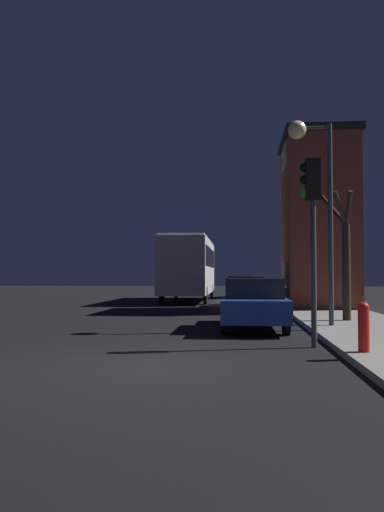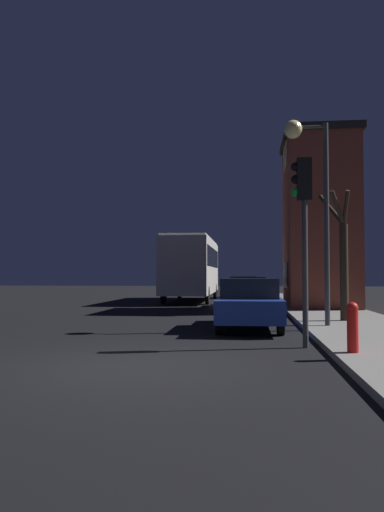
{
  "view_description": "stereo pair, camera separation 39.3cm",
  "coord_description": "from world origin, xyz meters",
  "px_view_note": "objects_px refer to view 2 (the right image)",
  "views": [
    {
      "loc": [
        1.57,
        -8.37,
        1.53
      ],
      "look_at": [
        -0.3,
        12.06,
        2.31
      ],
      "focal_mm": 35.0,
      "sensor_mm": 36.0,
      "label": 1
    },
    {
      "loc": [
        1.96,
        -8.33,
        1.53
      ],
      "look_at": [
        -0.3,
        12.06,
        2.31
      ],
      "focal_mm": 35.0,
      "sensor_mm": 36.0,
      "label": 2
    }
  ],
  "objects_px": {
    "bus": "(192,264)",
    "car_far_lane": "(244,286)",
    "car_mid_lane": "(248,291)",
    "fire_hydrant": "(353,326)",
    "traffic_light": "(303,211)",
    "streetlamp": "(308,169)",
    "bare_tree": "(342,256)",
    "car_near_lane": "(249,302)"
  },
  "relations": [
    {
      "from": "streetlamp",
      "to": "car_near_lane",
      "type": "bearing_deg",
      "value": 173.54
    },
    {
      "from": "car_near_lane",
      "to": "car_far_lane",
      "type": "height_order",
      "value": "car_far_lane"
    },
    {
      "from": "streetlamp",
      "to": "car_mid_lane",
      "type": "relative_size",
      "value": 1.43
    },
    {
      "from": "car_near_lane",
      "to": "car_mid_lane",
      "type": "height_order",
      "value": "same"
    },
    {
      "from": "traffic_light",
      "to": "car_far_lane",
      "type": "xyz_separation_m",
      "value": [
        -1.42,
        22.71,
        -2.11
      ]
    },
    {
      "from": "traffic_light",
      "to": "streetlamp",
      "type": "bearing_deg",
      "value": 81.42
    },
    {
      "from": "car_near_lane",
      "to": "traffic_light",
      "type": "bearing_deg",
      "value": -72.92
    },
    {
      "from": "streetlamp",
      "to": "fire_hydrant",
      "type": "xyz_separation_m",
      "value": [
        0.18,
        -4.86,
        -3.88
      ]
    },
    {
      "from": "streetlamp",
      "to": "bus",
      "type": "distance_m",
      "value": 15.67
    },
    {
      "from": "traffic_light",
      "to": "car_far_lane",
      "type": "bearing_deg",
      "value": 93.58
    },
    {
      "from": "car_far_lane",
      "to": "fire_hydrant",
      "type": "bearing_deg",
      "value": -84.96
    },
    {
      "from": "car_mid_lane",
      "to": "fire_hydrant",
      "type": "relative_size",
      "value": 4.46
    },
    {
      "from": "bare_tree",
      "to": "car_near_lane",
      "type": "height_order",
      "value": "bare_tree"
    },
    {
      "from": "streetlamp",
      "to": "car_far_lane",
      "type": "distance_m",
      "value": 19.7
    },
    {
      "from": "streetlamp",
      "to": "car_mid_lane",
      "type": "height_order",
      "value": "streetlamp"
    },
    {
      "from": "bus",
      "to": "car_mid_lane",
      "type": "xyz_separation_m",
      "value": [
        3.22,
        -4.46,
        -1.39
      ]
    },
    {
      "from": "car_mid_lane",
      "to": "bare_tree",
      "type": "bearing_deg",
      "value": -71.48
    },
    {
      "from": "traffic_light",
      "to": "car_mid_lane",
      "type": "distance_m",
      "value": 13.91
    },
    {
      "from": "car_mid_lane",
      "to": "streetlamp",
      "type": "bearing_deg",
      "value": -80.69
    },
    {
      "from": "traffic_light",
      "to": "car_mid_lane",
      "type": "height_order",
      "value": "traffic_light"
    },
    {
      "from": "car_far_lane",
      "to": "fire_hydrant",
      "type": "relative_size",
      "value": 4.47
    },
    {
      "from": "car_far_lane",
      "to": "car_near_lane",
      "type": "bearing_deg",
      "value": -89.1
    },
    {
      "from": "bus",
      "to": "car_mid_lane",
      "type": "distance_m",
      "value": 5.68
    },
    {
      "from": "bare_tree",
      "to": "fire_hydrant",
      "type": "xyz_separation_m",
      "value": [
        -1.03,
        -6.46,
        -1.52
      ]
    },
    {
      "from": "bus",
      "to": "car_near_lane",
      "type": "bearing_deg",
      "value": -77.34
    },
    {
      "from": "bare_tree",
      "to": "car_far_lane",
      "type": "height_order",
      "value": "bare_tree"
    },
    {
      "from": "bus",
      "to": "bare_tree",
      "type": "bearing_deg",
      "value": -64.97
    },
    {
      "from": "bare_tree",
      "to": "fire_hydrant",
      "type": "distance_m",
      "value": 6.72
    },
    {
      "from": "bus",
      "to": "car_far_lane",
      "type": "relative_size",
      "value": 2.34
    },
    {
      "from": "traffic_light",
      "to": "car_far_lane",
      "type": "height_order",
      "value": "traffic_light"
    },
    {
      "from": "car_mid_lane",
      "to": "fire_hydrant",
      "type": "distance_m",
      "value": 15.21
    },
    {
      "from": "streetlamp",
      "to": "car_far_lane",
      "type": "height_order",
      "value": "streetlamp"
    },
    {
      "from": "car_near_lane",
      "to": "streetlamp",
      "type": "bearing_deg",
      "value": -6.46
    },
    {
      "from": "bare_tree",
      "to": "fire_hydrant",
      "type": "bearing_deg",
      "value": -99.05
    },
    {
      "from": "car_far_lane",
      "to": "traffic_light",
      "type": "bearing_deg",
      "value": -86.42
    },
    {
      "from": "car_near_lane",
      "to": "car_far_lane",
      "type": "relative_size",
      "value": 1.18
    },
    {
      "from": "bus",
      "to": "traffic_light",
      "type": "bearing_deg",
      "value": -76.44
    },
    {
      "from": "streetlamp",
      "to": "bare_tree",
      "type": "height_order",
      "value": "streetlamp"
    },
    {
      "from": "bare_tree",
      "to": "bus",
      "type": "height_order",
      "value": "bare_tree"
    },
    {
      "from": "car_near_lane",
      "to": "car_far_lane",
      "type": "distance_m",
      "value": 19.06
    },
    {
      "from": "fire_hydrant",
      "to": "bus",
      "type": "bearing_deg",
      "value": 104.58
    },
    {
      "from": "car_far_lane",
      "to": "bus",
      "type": "bearing_deg",
      "value": -123.04
    }
  ]
}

